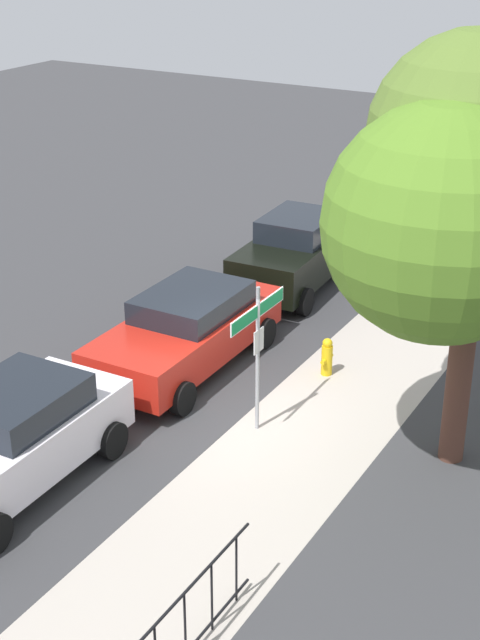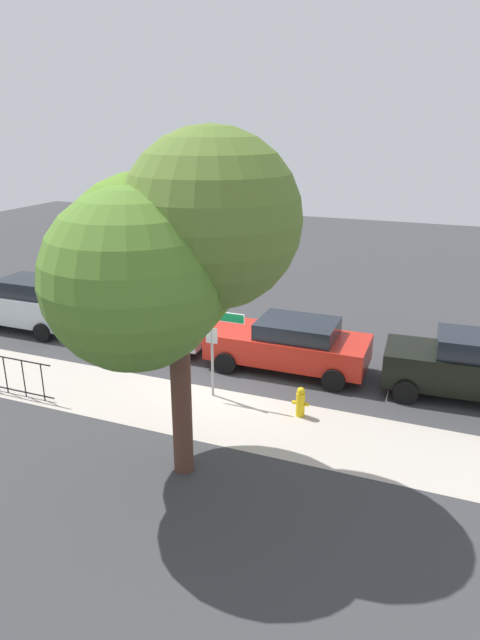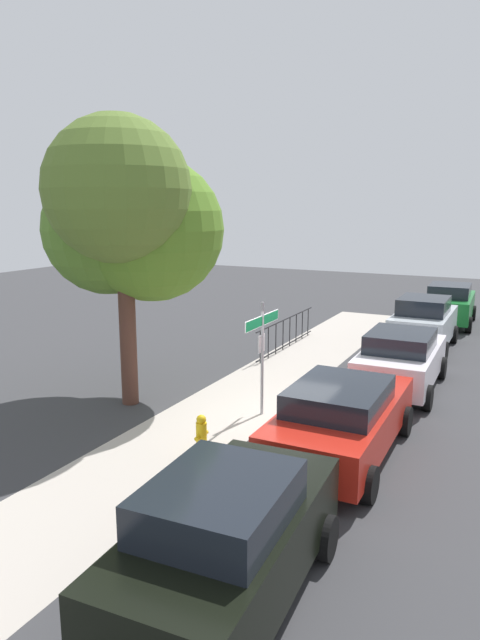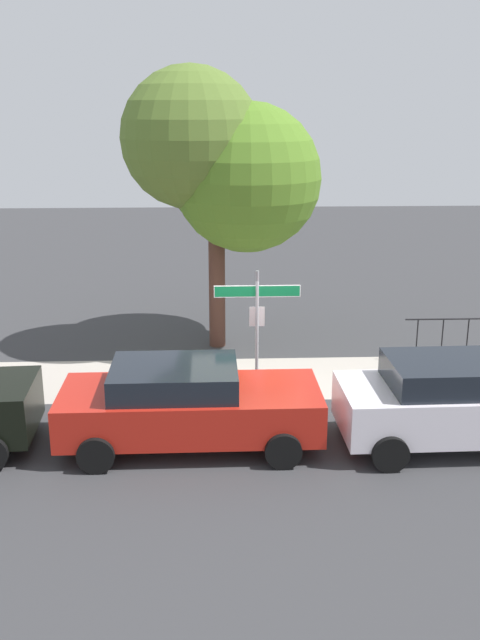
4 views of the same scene
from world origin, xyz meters
TOP-DOWN VIEW (x-y plane):
  - ground_plane at (0.00, 0.00)m, footprint 60.00×60.00m
  - sidewalk_strip at (2.00, 1.30)m, footprint 24.00×2.60m
  - street_sign at (0.15, 0.40)m, footprint 1.80×0.07m
  - shade_tree at (-0.43, 3.70)m, footprint 4.77×4.52m
  - car_black at (-6.04, -1.99)m, footprint 4.10×2.12m
  - car_red at (-1.25, -1.97)m, footprint 4.67×2.12m
  - car_white at (3.55, -2.15)m, footprint 4.24×2.09m
  - car_silver at (8.36, -1.95)m, footprint 4.02×1.98m
  - fire_hydrant at (-2.32, 0.60)m, footprint 0.42×0.22m

SIDE VIEW (x-z plane):
  - ground_plane at x=0.00m, z-range 0.00..0.00m
  - sidewalk_strip at x=2.00m, z-range 0.00..0.00m
  - fire_hydrant at x=-2.32m, z-range -0.01..0.77m
  - car_red at x=-1.25m, z-range 0.03..1.58m
  - car_white at x=3.55m, z-range 0.02..1.65m
  - car_black at x=-6.04m, z-range 0.01..1.77m
  - car_silver at x=8.36m, z-range 0.01..1.85m
  - street_sign at x=0.15m, z-range 0.52..3.23m
  - shade_tree at x=-0.43m, z-range 1.14..8.04m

